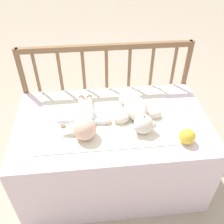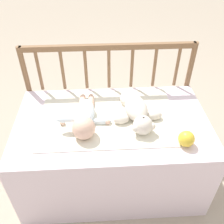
{
  "view_description": "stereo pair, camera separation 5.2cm",
  "coord_description": "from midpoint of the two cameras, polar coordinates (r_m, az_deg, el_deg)",
  "views": [
    {
      "loc": [
        -0.12,
        -1.13,
        1.55
      ],
      "look_at": [
        0.0,
        0.01,
        0.61
      ],
      "focal_mm": 40.0,
      "sensor_mm": 36.0,
      "label": 1
    },
    {
      "loc": [
        -0.07,
        -1.14,
        1.55
      ],
      "look_at": [
        0.0,
        0.01,
        0.61
      ],
      "focal_mm": 40.0,
      "sensor_mm": 36.0,
      "label": 2
    }
  ],
  "objects": [
    {
      "name": "toy_ball",
      "position": [
        1.41,
        15.81,
        -5.38
      ],
      "size": [
        0.09,
        0.09,
        0.09
      ],
      "color": "yellow",
      "rests_on": "crib_mattress"
    },
    {
      "name": "ground_plane",
      "position": [
        1.93,
        -0.76,
        -14.27
      ],
      "size": [
        12.0,
        12.0,
        0.0
      ],
      "primitive_type": "plane",
      "color": "tan"
    },
    {
      "name": "crib_rail",
      "position": [
        1.78,
        -2.06,
        7.52
      ],
      "size": [
        1.18,
        0.04,
        0.87
      ],
      "color": "brown",
      "rests_on": "ground_plane"
    },
    {
      "name": "blanket",
      "position": [
        1.55,
        -1.91,
        -1.09
      ],
      "size": [
        0.83,
        0.55,
        0.01
      ],
      "color": "silver",
      "rests_on": "crib_mattress"
    },
    {
      "name": "crib_mattress",
      "position": [
        1.71,
        -0.84,
        -8.87
      ],
      "size": [
        1.18,
        0.7,
        0.55
      ],
      "color": "silver",
      "rests_on": "ground_plane"
    },
    {
      "name": "baby",
      "position": [
        1.47,
        -7.2,
        -1.38
      ],
      "size": [
        0.32,
        0.44,
        0.13
      ],
      "color": "white",
      "rests_on": "crib_mattress"
    },
    {
      "name": "teddy_bear",
      "position": [
        1.51,
        4.74,
        0.17
      ],
      "size": [
        0.31,
        0.41,
        0.12
      ],
      "color": "silver",
      "rests_on": "crib_mattress"
    }
  ]
}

